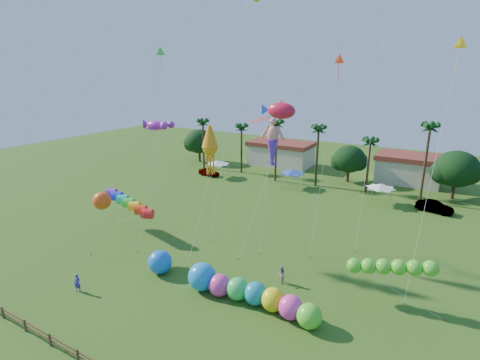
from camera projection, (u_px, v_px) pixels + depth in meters
The scene contains 20 objects.
ground at pixel (173, 326), 28.29m from camera, with size 160.00×160.00×0.00m, color #285116.
tree_line at pixel (363, 161), 61.68m from camera, with size 69.46×8.91×11.00m.
buildings_row at pixel (334, 162), 70.53m from camera, with size 35.00×7.00×4.00m.
tent_row at pixel (291, 172), 60.45m from camera, with size 31.00×4.00×0.60m.
car_a at pixel (209, 172), 68.46m from camera, with size 1.67×4.14×1.41m, color #4C4C54.
car_b at pixel (434, 207), 50.81m from camera, with size 1.62×4.64×1.53m, color #4C4C54.
spectator_a at pixel (77, 283), 32.51m from camera, with size 0.60×0.39×1.64m, color #3E32B0.
spectator_b at pixel (281, 275), 33.74m from camera, with size 0.82×0.64×1.68m, color #A9928D.
caterpillar_inflatable at pixel (246, 292), 30.80m from camera, with size 12.13×2.69×2.48m.
blue_ball at pixel (160, 262), 35.43m from camera, with size 2.27×2.27×2.27m, color blue.
rainbow_tube at pixel (134, 210), 42.77m from camera, with size 9.69×2.78×3.78m.
green_worm at pixel (354, 265), 31.16m from camera, with size 10.54×3.21×3.71m.
orange_ball_kite at pixel (102, 201), 37.83m from camera, with size 2.31×2.05×6.82m.
merman_kite at pixel (272, 146), 37.57m from camera, with size 2.81×4.95×13.65m.
fish_kite at pixel (281, 111), 38.47m from camera, with size 4.70×5.02×15.55m.
squid_kite at pixel (210, 148), 36.77m from camera, with size 2.10×5.20×13.60m.
lobster_kite at pixel (155, 125), 39.09m from camera, with size 4.17×5.48×13.78m.
delta_kite_red at pixel (339, 64), 35.85m from camera, with size 1.25×3.80×20.16m.
delta_kite_yellow at pixel (459, 50), 27.81m from camera, with size 1.67×3.92×21.04m.
delta_kite_green at pixel (160, 55), 44.70m from camera, with size 1.12×3.98×21.28m.
Camera 1 is at (16.60, -18.09, 18.60)m, focal length 28.00 mm.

